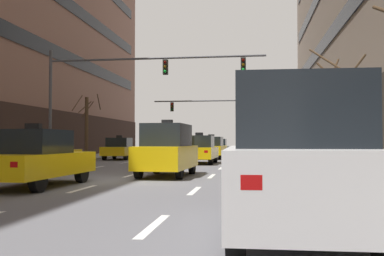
{
  "coord_description": "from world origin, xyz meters",
  "views": [
    {
      "loc": [
        4.85,
        -14.93,
        1.38
      ],
      "look_at": [
        0.61,
        15.34,
        2.3
      ],
      "focal_mm": 40.6,
      "sensor_mm": 36.0,
      "label": 1
    }
  ],
  "objects_px": {
    "taxi_driving_0": "(212,148)",
    "pedestrian_0": "(349,146)",
    "taxi_driving_3": "(200,150)",
    "traffic_signal_1": "(233,112)",
    "taxi_driving_4": "(167,150)",
    "taxi_driving_1": "(120,149)",
    "taxi_driving_6": "(47,153)",
    "car_parked_0": "(294,159)",
    "taxi_driving_2": "(36,159)",
    "pedestrian_1": "(340,147)",
    "street_tree_0": "(348,116)",
    "car_driving_5": "(218,148)",
    "traffic_signal_0": "(125,80)",
    "street_tree_2": "(87,125)"
  },
  "relations": [
    {
      "from": "car_driving_5",
      "to": "street_tree_2",
      "type": "relative_size",
      "value": 0.85
    },
    {
      "from": "taxi_driving_4",
      "to": "car_parked_0",
      "type": "relative_size",
      "value": 0.92
    },
    {
      "from": "taxi_driving_3",
      "to": "taxi_driving_6",
      "type": "xyz_separation_m",
      "value": [
        -6.38,
        -7.01,
        -0.04
      ]
    },
    {
      "from": "taxi_driving_1",
      "to": "traffic_signal_1",
      "type": "bearing_deg",
      "value": 46.78
    },
    {
      "from": "car_driving_5",
      "to": "traffic_signal_0",
      "type": "xyz_separation_m",
      "value": [
        -4.11,
        -14.98,
        4.11
      ]
    },
    {
      "from": "taxi_driving_0",
      "to": "taxi_driving_3",
      "type": "height_order",
      "value": "taxi_driving_3"
    },
    {
      "from": "taxi_driving_6",
      "to": "pedestrian_1",
      "type": "bearing_deg",
      "value": -8.79
    },
    {
      "from": "taxi_driving_0",
      "to": "pedestrian_0",
      "type": "distance_m",
      "value": 14.64
    },
    {
      "from": "taxi_driving_3",
      "to": "traffic_signal_1",
      "type": "height_order",
      "value": "traffic_signal_1"
    },
    {
      "from": "street_tree_2",
      "to": "pedestrian_0",
      "type": "height_order",
      "value": "street_tree_2"
    },
    {
      "from": "taxi_driving_1",
      "to": "car_parked_0",
      "type": "xyz_separation_m",
      "value": [
        10.43,
        -24.74,
        0.31
      ]
    },
    {
      "from": "pedestrian_1",
      "to": "street_tree_0",
      "type": "bearing_deg",
      "value": -94.21
    },
    {
      "from": "taxi_driving_1",
      "to": "car_parked_0",
      "type": "distance_m",
      "value": 26.85
    },
    {
      "from": "traffic_signal_0",
      "to": "car_parked_0",
      "type": "bearing_deg",
      "value": -65.76
    },
    {
      "from": "street_tree_0",
      "to": "taxi_driving_4",
      "type": "bearing_deg",
      "value": 165.23
    },
    {
      "from": "taxi_driving_1",
      "to": "taxi_driving_6",
      "type": "relative_size",
      "value": 1.0
    },
    {
      "from": "taxi_driving_2",
      "to": "car_parked_0",
      "type": "height_order",
      "value": "car_parked_0"
    },
    {
      "from": "taxi_driving_2",
      "to": "traffic_signal_1",
      "type": "xyz_separation_m",
      "value": [
        4.71,
        27.55,
        3.22
      ]
    },
    {
      "from": "car_driving_5",
      "to": "traffic_signal_1",
      "type": "xyz_separation_m",
      "value": [
        1.36,
        0.92,
        3.29
      ]
    },
    {
      "from": "taxi_driving_0",
      "to": "taxi_driving_3",
      "type": "relative_size",
      "value": 1.01
    },
    {
      "from": "car_driving_5",
      "to": "pedestrian_0",
      "type": "distance_m",
      "value": 19.59
    },
    {
      "from": "taxi_driving_2",
      "to": "street_tree_2",
      "type": "distance_m",
      "value": 21.3
    },
    {
      "from": "taxi_driving_3",
      "to": "car_parked_0",
      "type": "xyz_separation_m",
      "value": [
        3.82,
        -19.73,
        0.26
      ]
    },
    {
      "from": "pedestrian_0",
      "to": "pedestrian_1",
      "type": "bearing_deg",
      "value": -106.7
    },
    {
      "from": "taxi_driving_3",
      "to": "taxi_driving_2",
      "type": "bearing_deg",
      "value": -103.14
    },
    {
      "from": "taxi_driving_6",
      "to": "car_parked_0",
      "type": "distance_m",
      "value": 16.3
    },
    {
      "from": "taxi_driving_6",
      "to": "street_tree_0",
      "type": "distance_m",
      "value": 13.5
    },
    {
      "from": "taxi_driving_1",
      "to": "car_parked_0",
      "type": "relative_size",
      "value": 0.95
    },
    {
      "from": "taxi_driving_6",
      "to": "street_tree_0",
      "type": "relative_size",
      "value": 1.0
    },
    {
      "from": "taxi_driving_0",
      "to": "taxi_driving_2",
      "type": "xyz_separation_m",
      "value": [
        -3.33,
        -21.08,
        0.01
      ]
    },
    {
      "from": "pedestrian_1",
      "to": "taxi_driving_2",
      "type": "bearing_deg",
      "value": -153.16
    },
    {
      "from": "car_driving_5",
      "to": "taxi_driving_0",
      "type": "bearing_deg",
      "value": -90.22
    },
    {
      "from": "taxi_driving_0",
      "to": "taxi_driving_1",
      "type": "height_order",
      "value": "taxi_driving_0"
    },
    {
      "from": "car_parked_0",
      "to": "pedestrian_0",
      "type": "relative_size",
      "value": 2.71
    },
    {
      "from": "car_driving_5",
      "to": "street_tree_0",
      "type": "distance_m",
      "value": 24.76
    },
    {
      "from": "taxi_driving_4",
      "to": "car_driving_5",
      "type": "bearing_deg",
      "value": 89.5
    },
    {
      "from": "taxi_driving_6",
      "to": "car_driving_5",
      "type": "bearing_deg",
      "value": 71.81
    },
    {
      "from": "traffic_signal_0",
      "to": "street_tree_2",
      "type": "height_order",
      "value": "traffic_signal_0"
    },
    {
      "from": "car_parked_0",
      "to": "car_driving_5",
      "type": "bearing_deg",
      "value": 96.58
    },
    {
      "from": "taxi_driving_4",
      "to": "taxi_driving_6",
      "type": "distance_m",
      "value": 6.76
    },
    {
      "from": "taxi_driving_1",
      "to": "traffic_signal_0",
      "type": "distance_m",
      "value": 8.78
    },
    {
      "from": "car_parked_0",
      "to": "taxi_driving_3",
      "type": "bearing_deg",
      "value": 100.96
    },
    {
      "from": "traffic_signal_1",
      "to": "taxi_driving_0",
      "type": "bearing_deg",
      "value": -102.06
    },
    {
      "from": "taxi_driving_3",
      "to": "street_tree_2",
      "type": "distance_m",
      "value": 11.69
    },
    {
      "from": "street_tree_0",
      "to": "pedestrian_0",
      "type": "relative_size",
      "value": 2.57
    },
    {
      "from": "street_tree_0",
      "to": "street_tree_2",
      "type": "xyz_separation_m",
      "value": [
        -16.07,
        17.51,
        0.42
      ]
    },
    {
      "from": "taxi_driving_3",
      "to": "taxi_driving_4",
      "type": "bearing_deg",
      "value": -90.65
    },
    {
      "from": "taxi_driving_1",
      "to": "taxi_driving_3",
      "type": "relative_size",
      "value": 0.96
    },
    {
      "from": "taxi_driving_0",
      "to": "pedestrian_1",
      "type": "relative_size",
      "value": 2.7
    },
    {
      "from": "taxi_driving_0",
      "to": "car_driving_5",
      "type": "xyz_separation_m",
      "value": [
        0.02,
        5.54,
        -0.07
      ]
    }
  ]
}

